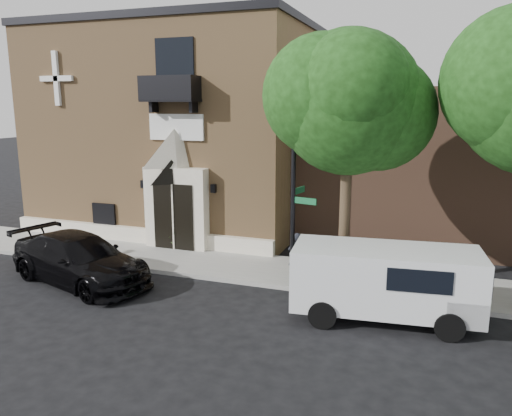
{
  "coord_description": "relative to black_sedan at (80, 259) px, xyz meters",
  "views": [
    {
      "loc": [
        8.42,
        -14.33,
        5.82
      ],
      "look_at": [
        2.6,
        2.0,
        2.15
      ],
      "focal_mm": 35.0,
      "sensor_mm": 36.0,
      "label": 1
    }
  ],
  "objects": [
    {
      "name": "street_sign",
      "position": [
        6.75,
        1.76,
        2.04
      ],
      "size": [
        0.84,
        0.94,
        5.34
      ],
      "rotation": [
        0.0,
        0.0,
        -0.2
      ],
      "color": "black",
      "rests_on": "sidewalk"
    },
    {
      "name": "dumpster",
      "position": [
        7.77,
        2.46,
        0.0
      ],
      "size": [
        2.22,
        1.72,
        1.28
      ],
      "rotation": [
        0.0,
        0.0,
        -0.35
      ],
      "color": "#0E3514",
      "rests_on": "sidewalk"
    },
    {
      "name": "ground",
      "position": [
        2.28,
        1.55,
        -0.79
      ],
      "size": [
        120.0,
        120.0,
        0.0
      ],
      "primitive_type": "plane",
      "color": "black",
      "rests_on": "ground"
    },
    {
      "name": "cargo_van",
      "position": [
        9.89,
        0.42,
        0.33
      ],
      "size": [
        5.12,
        2.52,
        2.01
      ],
      "rotation": [
        0.0,
        0.0,
        0.11
      ],
      "color": "white",
      "rests_on": "ground"
    },
    {
      "name": "street_tree_left",
      "position": [
        8.31,
        1.9,
        5.07
      ],
      "size": [
        4.97,
        4.38,
        7.77
      ],
      "color": "#38281C",
      "rests_on": "sidewalk"
    },
    {
      "name": "black_sedan",
      "position": [
        0.0,
        0.0,
        0.0
      ],
      "size": [
        5.88,
        3.68,
        1.59
      ],
      "primitive_type": "imported",
      "rotation": [
        0.0,
        0.0,
        1.28
      ],
      "color": "black",
      "rests_on": "ground"
    },
    {
      "name": "church",
      "position": [
        -0.7,
        9.5,
        3.84
      ],
      "size": [
        12.2,
        11.01,
        9.3
      ],
      "color": "#A77C4F",
      "rests_on": "ground"
    },
    {
      "name": "fire_hydrant",
      "position": [
        9.41,
        1.75,
        -0.25
      ],
      "size": [
        0.46,
        0.37,
        0.81
      ],
      "color": "#9F0206",
      "rests_on": "sidewalk"
    },
    {
      "name": "planter",
      "position": [
        1.26,
        4.17,
        -0.32
      ],
      "size": [
        0.67,
        0.6,
        0.65
      ],
      "primitive_type": "imported",
      "rotation": [
        0.0,
        0.0,
        0.19
      ],
      "color": "#4D6C35",
      "rests_on": "sidewalk"
    },
    {
      "name": "pedestrian_near",
      "position": [
        6.73,
        2.27,
        0.14
      ],
      "size": [
        0.69,
        0.62,
        1.57
      ],
      "primitive_type": "imported",
      "rotation": [
        0.0,
        0.0,
        3.7
      ],
      "color": "black",
      "rests_on": "sidewalk"
    },
    {
      "name": "sidewalk",
      "position": [
        3.28,
        3.05,
        -0.72
      ],
      "size": [
        42.0,
        3.0,
        0.15
      ],
      "primitive_type": "cube",
      "color": "gray",
      "rests_on": "ground"
    }
  ]
}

